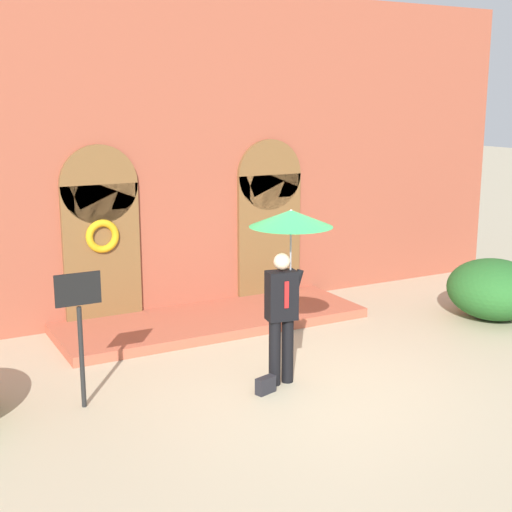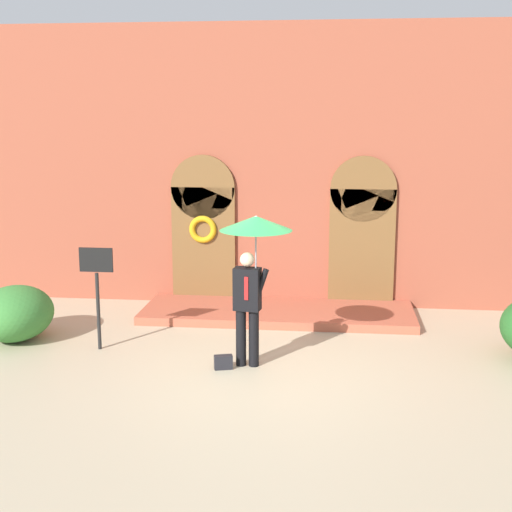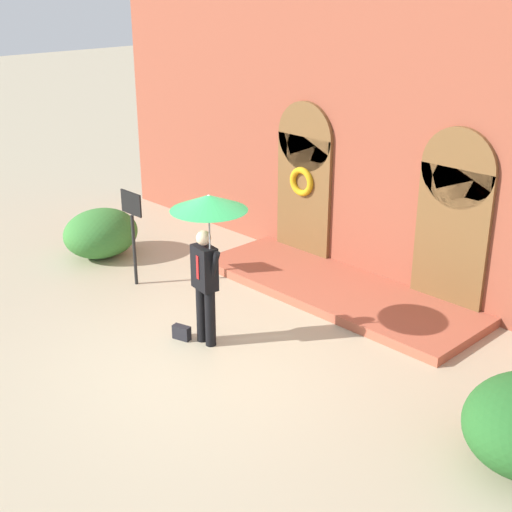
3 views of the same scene
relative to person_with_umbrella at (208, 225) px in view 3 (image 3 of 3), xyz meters
The scene contains 6 objects.
ground_plane 1.94m from the person_with_umbrella, 62.23° to the right, with size 80.00×80.00×0.00m, color tan.
building_facade 3.94m from the person_with_umbrella, 87.73° to the left, with size 14.00×2.30×5.60m.
person_with_umbrella is the anchor object (origin of this frame).
handbag 1.87m from the person_with_umbrella, 155.94° to the right, with size 0.28×0.12×0.22m, color black.
sign_post 2.80m from the person_with_umbrella, 169.00° to the left, with size 0.56×0.06×1.72m.
shrub_left 4.56m from the person_with_umbrella, 168.90° to the left, with size 1.28×1.50×0.95m, color #387A33.
Camera 3 is at (7.12, -5.81, 5.22)m, focal length 50.00 mm.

